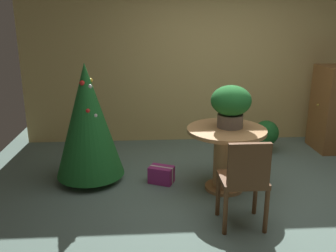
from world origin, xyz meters
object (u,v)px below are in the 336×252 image
(wooden_chair_near, at_px, (245,178))
(potted_plant, at_px, (266,134))
(round_dining_table, at_px, (226,151))
(flower_vase, at_px, (231,104))
(gift_box_purple, at_px, (161,175))
(wooden_cabinet, at_px, (331,109))
(holiday_tree, at_px, (88,120))

(wooden_chair_near, height_order, potted_plant, wooden_chair_near)
(round_dining_table, distance_m, potted_plant, 1.49)
(flower_vase, xyz_separation_m, gift_box_purple, (-0.79, 0.17, -0.93))
(flower_vase, bearing_deg, gift_box_purple, 167.95)
(wooden_chair_near, distance_m, gift_box_purple, 1.35)
(round_dining_table, bearing_deg, potted_plant, 53.36)
(wooden_chair_near, relative_size, potted_plant, 1.85)
(wooden_cabinet, xyz_separation_m, potted_plant, (-1.00, -0.08, -0.36))
(wooden_chair_near, relative_size, gift_box_purple, 2.63)
(potted_plant, bearing_deg, gift_box_purple, -149.18)
(holiday_tree, distance_m, gift_box_purple, 1.11)
(gift_box_purple, xyz_separation_m, potted_plant, (1.62, 0.97, 0.18))
(holiday_tree, distance_m, wooden_cabinet, 3.62)
(round_dining_table, relative_size, wooden_chair_near, 1.00)
(wooden_chair_near, xyz_separation_m, wooden_cabinet, (1.88, 2.10, 0.12))
(wooden_chair_near, height_order, wooden_cabinet, wooden_cabinet)
(round_dining_table, bearing_deg, gift_box_purple, 163.49)
(round_dining_table, relative_size, flower_vase, 1.87)
(holiday_tree, xyz_separation_m, potted_plant, (2.50, 0.83, -0.50))
(flower_vase, xyz_separation_m, wooden_chair_near, (-0.05, -0.88, -0.51))
(wooden_chair_near, distance_m, holiday_tree, 2.02)
(flower_vase, bearing_deg, holiday_tree, 169.73)
(round_dining_table, relative_size, holiday_tree, 0.62)
(round_dining_table, relative_size, potted_plant, 1.85)
(gift_box_purple, bearing_deg, holiday_tree, 171.35)
(wooden_chair_near, distance_m, wooden_cabinet, 2.82)
(wooden_cabinet, bearing_deg, round_dining_table, -146.19)
(wooden_cabinet, bearing_deg, wooden_chair_near, -131.95)
(round_dining_table, height_order, potted_plant, round_dining_table)
(wooden_chair_near, xyz_separation_m, gift_box_purple, (-0.74, 1.05, -0.42))
(wooden_chair_near, relative_size, holiday_tree, 0.62)
(holiday_tree, bearing_deg, potted_plant, 18.46)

